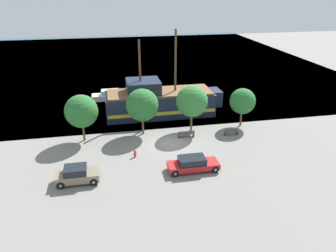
{
  "coord_description": "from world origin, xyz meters",
  "views": [
    {
      "loc": [
        -6.57,
        -32.51,
        16.64
      ],
      "look_at": [
        0.18,
        2.0,
        1.2
      ],
      "focal_mm": 35.0,
      "sensor_mm": 36.0,
      "label": 1
    }
  ],
  "objects_px": {
    "moored_boat_dockside": "(113,96)",
    "bench_promenade_east": "(231,132)",
    "pirate_ship": "(159,101)",
    "fire_hydrant": "(135,153)",
    "parked_car_curb_mid": "(77,175)",
    "parked_car_curb_front": "(193,164)",
    "bench_promenade_west": "(186,134)"
  },
  "relations": [
    {
      "from": "fire_hydrant",
      "to": "bench_promenade_east",
      "type": "height_order",
      "value": "bench_promenade_east"
    },
    {
      "from": "pirate_ship",
      "to": "moored_boat_dockside",
      "type": "bearing_deg",
      "value": 128.23
    },
    {
      "from": "fire_hydrant",
      "to": "bench_promenade_west",
      "type": "height_order",
      "value": "bench_promenade_west"
    },
    {
      "from": "bench_promenade_east",
      "to": "parked_car_curb_mid",
      "type": "bearing_deg",
      "value": -158.53
    },
    {
      "from": "parked_car_curb_front",
      "to": "parked_car_curb_mid",
      "type": "xyz_separation_m",
      "value": [
        -10.78,
        0.04,
        0.06
      ]
    },
    {
      "from": "fire_hydrant",
      "to": "bench_promenade_west",
      "type": "xyz_separation_m",
      "value": [
        6.35,
        3.5,
        0.04
      ]
    },
    {
      "from": "moored_boat_dockside",
      "to": "bench_promenade_east",
      "type": "xyz_separation_m",
      "value": [
        13.26,
        -15.91,
        -0.15
      ]
    },
    {
      "from": "fire_hydrant",
      "to": "bench_promenade_east",
      "type": "xyz_separation_m",
      "value": [
        11.76,
        3.12,
        0.02
      ]
    },
    {
      "from": "moored_boat_dockside",
      "to": "fire_hydrant",
      "type": "bearing_deg",
      "value": -85.47
    },
    {
      "from": "parked_car_curb_mid",
      "to": "fire_hydrant",
      "type": "bearing_deg",
      "value": 33.48
    },
    {
      "from": "bench_promenade_east",
      "to": "fire_hydrant",
      "type": "bearing_deg",
      "value": -165.12
    },
    {
      "from": "parked_car_curb_front",
      "to": "fire_hydrant",
      "type": "height_order",
      "value": "parked_car_curb_front"
    },
    {
      "from": "bench_promenade_west",
      "to": "moored_boat_dockside",
      "type": "bearing_deg",
      "value": 116.83
    },
    {
      "from": "moored_boat_dockside",
      "to": "parked_car_curb_mid",
      "type": "relative_size",
      "value": 1.71
    },
    {
      "from": "parked_car_curb_front",
      "to": "parked_car_curb_mid",
      "type": "bearing_deg",
      "value": 179.79
    },
    {
      "from": "moored_boat_dockside",
      "to": "parked_car_curb_front",
      "type": "xyz_separation_m",
      "value": [
        6.7,
        -22.78,
        0.14
      ]
    },
    {
      "from": "moored_boat_dockside",
      "to": "bench_promenade_east",
      "type": "distance_m",
      "value": 20.72
    },
    {
      "from": "parked_car_curb_front",
      "to": "bench_promenade_east",
      "type": "relative_size",
      "value": 3.01
    },
    {
      "from": "bench_promenade_west",
      "to": "bench_promenade_east",
      "type": "bearing_deg",
      "value": -3.95
    },
    {
      "from": "bench_promenade_east",
      "to": "bench_promenade_west",
      "type": "relative_size",
      "value": 0.84
    },
    {
      "from": "moored_boat_dockside",
      "to": "bench_promenade_east",
      "type": "height_order",
      "value": "moored_boat_dockside"
    },
    {
      "from": "pirate_ship",
      "to": "fire_hydrant",
      "type": "height_order",
      "value": "pirate_ship"
    },
    {
      "from": "bench_promenade_west",
      "to": "pirate_ship",
      "type": "bearing_deg",
      "value": 103.16
    },
    {
      "from": "pirate_ship",
      "to": "parked_car_curb_front",
      "type": "xyz_separation_m",
      "value": [
        0.69,
        -15.15,
        -1.19
      ]
    },
    {
      "from": "bench_promenade_east",
      "to": "parked_car_curb_front",
      "type": "bearing_deg",
      "value": -133.73
    },
    {
      "from": "pirate_ship",
      "to": "bench_promenade_east",
      "type": "height_order",
      "value": "pirate_ship"
    },
    {
      "from": "fire_hydrant",
      "to": "bench_promenade_east",
      "type": "distance_m",
      "value": 12.16
    },
    {
      "from": "parked_car_curb_front",
      "to": "parked_car_curb_mid",
      "type": "distance_m",
      "value": 10.78
    },
    {
      "from": "parked_car_curb_mid",
      "to": "fire_hydrant",
      "type": "relative_size",
      "value": 5.01
    },
    {
      "from": "parked_car_curb_front",
      "to": "bench_promenade_east",
      "type": "distance_m",
      "value": 9.5
    },
    {
      "from": "pirate_ship",
      "to": "bench_promenade_west",
      "type": "bearing_deg",
      "value": -76.84
    },
    {
      "from": "pirate_ship",
      "to": "parked_car_curb_mid",
      "type": "height_order",
      "value": "pirate_ship"
    }
  ]
}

